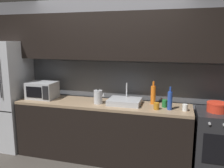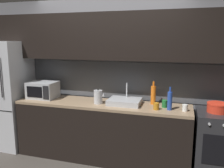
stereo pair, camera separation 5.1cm
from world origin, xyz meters
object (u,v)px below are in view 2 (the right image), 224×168
(refrigerator, at_px, (8,95))
(oven_range, at_px, (218,144))
(mug_amber, at_px, (156,106))
(mug_green, at_px, (165,104))
(cooking_pot, at_px, (218,108))
(wine_bottle_orange, at_px, (153,95))
(mug_white, at_px, (185,108))
(kettle, at_px, (98,97))
(wine_bottle_blue, at_px, (170,101))
(microwave, at_px, (43,90))

(refrigerator, relative_size, oven_range, 2.03)
(refrigerator, bearing_deg, mug_amber, -2.55)
(mug_green, xyz_separation_m, cooking_pot, (0.69, -0.03, 0.01))
(wine_bottle_orange, height_order, mug_white, wine_bottle_orange)
(mug_amber, xyz_separation_m, mug_white, (0.38, 0.04, -0.00))
(refrigerator, bearing_deg, kettle, -1.66)
(mug_amber, xyz_separation_m, cooking_pot, (0.79, 0.11, 0.02))
(wine_bottle_blue, relative_size, mug_green, 3.04)
(oven_range, bearing_deg, refrigerator, 179.98)
(refrigerator, distance_m, microwave, 0.69)
(oven_range, height_order, cooking_pot, cooking_pot)
(mug_amber, relative_size, mug_white, 1.02)
(kettle, relative_size, mug_green, 2.15)
(kettle, distance_m, wine_bottle_orange, 0.83)
(wine_bottle_orange, height_order, mug_amber, wine_bottle_orange)
(oven_range, xyz_separation_m, mug_amber, (-0.84, -0.11, 0.50))
(oven_range, distance_m, wine_bottle_blue, 0.88)
(wine_bottle_blue, height_order, mug_white, wine_bottle_blue)
(mug_green, bearing_deg, microwave, -179.67)
(refrigerator, distance_m, mug_green, 2.66)
(oven_range, relative_size, mug_green, 8.47)
(cooking_pot, bearing_deg, microwave, 179.61)
(wine_bottle_orange, bearing_deg, microwave, -175.41)
(mug_amber, height_order, cooking_pot, cooking_pot)
(mug_amber, height_order, mug_white, mug_amber)
(kettle, height_order, wine_bottle_orange, wine_bottle_orange)
(wine_bottle_orange, bearing_deg, cooking_pot, -10.56)
(refrigerator, xyz_separation_m, mug_white, (2.94, -0.08, 0.03))
(oven_range, height_order, wine_bottle_orange, wine_bottle_orange)
(wine_bottle_blue, relative_size, wine_bottle_orange, 0.94)
(mug_amber, distance_m, cooking_pot, 0.80)
(microwave, xyz_separation_m, mug_white, (2.25, -0.10, -0.09))
(wine_bottle_orange, relative_size, mug_green, 3.23)
(wine_bottle_blue, distance_m, mug_white, 0.22)
(cooking_pot, bearing_deg, kettle, -178.33)
(refrigerator, height_order, kettle, refrigerator)
(wine_bottle_orange, bearing_deg, wine_bottle_blue, -43.26)
(refrigerator, relative_size, kettle, 7.99)
(refrigerator, height_order, mug_green, refrigerator)
(oven_range, distance_m, kettle, 1.80)
(oven_range, distance_m, microwave, 2.77)
(mug_white, relative_size, cooking_pot, 0.34)
(kettle, distance_m, wine_bottle_blue, 1.05)
(refrigerator, relative_size, wine_bottle_blue, 5.66)
(wine_bottle_orange, height_order, cooking_pot, wine_bottle_orange)
(mug_amber, bearing_deg, microwave, 175.97)
(wine_bottle_blue, height_order, cooking_pot, wine_bottle_blue)
(microwave, height_order, wine_bottle_orange, wine_bottle_orange)
(refrigerator, distance_m, oven_range, 3.42)
(microwave, relative_size, mug_white, 4.96)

